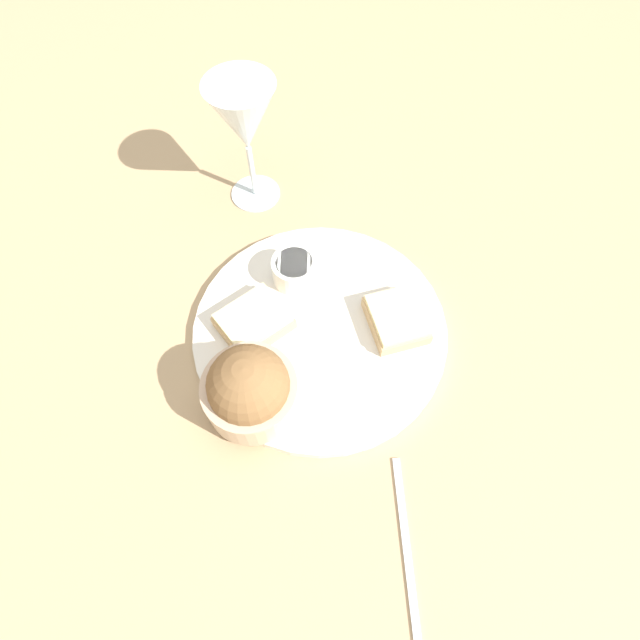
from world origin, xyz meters
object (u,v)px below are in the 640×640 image
salad_bowl (250,389)px  fork (407,551)px  wine_glass (244,121)px  cheese_toast_far (396,319)px  sauce_ramekin (294,269)px  cheese_toast_near (254,321)px

salad_bowl → fork: size_ratio=0.62×
salad_bowl → wine_glass: size_ratio=0.58×
wine_glass → salad_bowl: bearing=26.4°
cheese_toast_far → fork: 0.26m
fork → sauce_ramekin: bearing=-136.5°
sauce_ramekin → cheese_toast_far: (0.01, 0.15, -0.01)m
fork → salad_bowl: bearing=-110.4°
sauce_ramekin → wine_glass: bearing=-135.3°
wine_glass → sauce_ramekin: bearing=44.7°
sauce_ramekin → salad_bowl: bearing=8.5°
wine_glass → cheese_toast_far: bearing=62.8°
cheese_toast_near → salad_bowl: bearing=25.8°
cheese_toast_far → wine_glass: size_ratio=0.55×
salad_bowl → cheese_toast_far: (-0.16, 0.12, -0.03)m
sauce_ramekin → fork: (0.26, 0.24, -0.03)m
salad_bowl → wine_glass: (-0.30, -0.15, 0.08)m
cheese_toast_far → wine_glass: wine_glass is taller
sauce_ramekin → fork: bearing=43.5°
cheese_toast_far → salad_bowl: bearing=-36.4°
salad_bowl → cheese_toast_far: size_ratio=1.05×
salad_bowl → fork: (0.08, 0.22, -0.05)m
sauce_ramekin → cheese_toast_near: sauce_ramekin is taller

